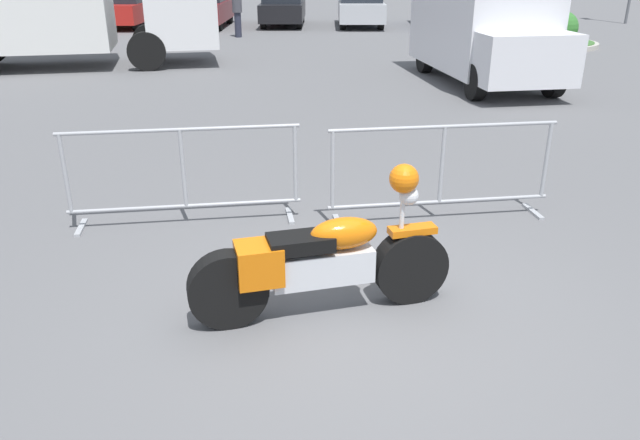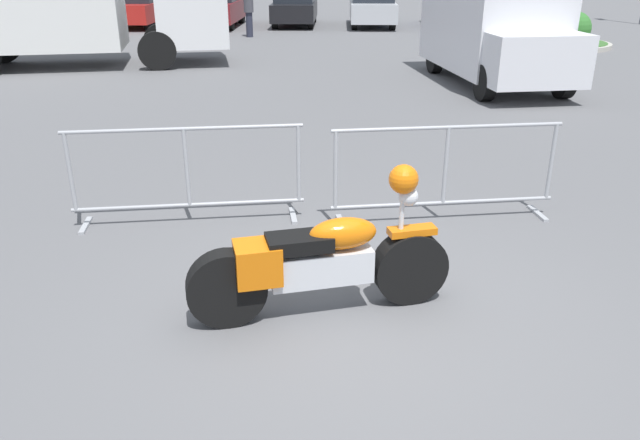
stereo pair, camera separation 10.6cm
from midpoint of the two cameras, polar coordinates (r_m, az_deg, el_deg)
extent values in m
plane|color=#5B5B5E|center=(5.05, 3.39, -9.47)|extent=(120.00, 120.00, 0.00)
cylinder|color=black|center=(5.27, 7.66, -4.23)|extent=(0.65, 0.31, 0.63)
cylinder|color=black|center=(4.94, -9.03, -6.29)|extent=(0.65, 0.31, 0.63)
cube|color=silver|center=(5.01, -0.40, -4.29)|extent=(0.86, 0.41, 0.28)
ellipsoid|color=orange|center=(4.93, 1.58, -1.21)|extent=(0.59, 0.37, 0.26)
cube|color=black|center=(4.87, -2.42, -2.07)|extent=(0.56, 0.38, 0.12)
cube|color=orange|center=(4.88, -6.24, -3.95)|extent=(0.41, 0.38, 0.31)
cube|color=orange|center=(5.13, 7.86, -0.91)|extent=(0.41, 0.22, 0.06)
cylinder|color=silver|center=(5.04, 6.91, 0.35)|extent=(0.05, 0.05, 0.44)
sphere|color=silver|center=(5.00, 7.52, 2.22)|extent=(0.16, 0.16, 0.16)
sphere|color=orange|center=(4.93, 7.08, 3.77)|extent=(0.24, 0.24, 0.24)
cylinder|color=#9EA0A5|center=(6.69, -13.17, 8.04)|extent=(2.49, 0.29, 0.04)
cylinder|color=#9EA0A5|center=(6.95, -12.55, 1.26)|extent=(2.49, 0.29, 0.04)
cylinder|color=#9EA0A5|center=(7.01, -22.67, 3.89)|extent=(0.05, 0.05, 0.85)
cylinder|color=#9EA0A5|center=(6.81, -12.85, 4.59)|extent=(0.05, 0.05, 0.85)
cylinder|color=#9EA0A5|center=(6.81, -2.72, 5.16)|extent=(0.05, 0.05, 0.85)
cube|color=#9EA0A5|center=(7.20, -21.40, -0.65)|extent=(0.10, 0.44, 0.03)
cube|color=#9EA0A5|center=(7.01, -3.20, 0.39)|extent=(0.10, 0.44, 0.03)
cylinder|color=#9EA0A5|center=(6.76, 10.92, 8.38)|extent=(2.49, 0.29, 0.04)
cylinder|color=#9EA0A5|center=(7.01, 10.41, 1.65)|extent=(2.49, 0.29, 0.04)
cylinder|color=#9EA0A5|center=(6.59, 0.70, 4.57)|extent=(0.05, 0.05, 0.85)
cylinder|color=#9EA0A5|center=(6.87, 10.66, 4.95)|extent=(0.05, 0.05, 0.85)
cylinder|color=#9EA0A5|center=(7.34, 19.60, 5.17)|extent=(0.05, 0.05, 0.85)
cube|color=#9EA0A5|center=(6.82, 1.25, -0.27)|extent=(0.10, 0.44, 0.03)
cube|color=#9EA0A5|center=(7.51, 18.51, 0.74)|extent=(0.10, 0.44, 0.03)
cube|color=silver|center=(17.74, -12.79, 18.36)|extent=(2.13, 2.45, 1.90)
cylinder|color=black|center=(18.82, -15.46, 15.44)|extent=(0.99, 0.43, 0.96)
cylinder|color=black|center=(16.91, -15.75, 14.63)|extent=(0.99, 0.43, 0.96)
cube|color=silver|center=(15.33, 14.17, 17.13)|extent=(2.46, 4.30, 2.00)
cube|color=silver|center=(13.13, 18.20, 13.74)|extent=(1.99, 1.11, 1.00)
cylinder|color=black|center=(13.95, 20.37, 11.93)|extent=(0.32, 0.74, 0.72)
cylinder|color=black|center=(13.22, 13.84, 12.14)|extent=(0.32, 0.74, 0.72)
cylinder|color=black|center=(16.87, 14.98, 14.27)|extent=(0.32, 0.74, 0.72)
cylinder|color=black|center=(16.27, 9.38, 14.43)|extent=(0.32, 0.74, 0.72)
cube|color=yellow|center=(28.71, -23.87, 16.92)|extent=(1.87, 4.13, 0.66)
cylinder|color=black|center=(30.19, -24.06, 16.58)|extent=(0.24, 0.61, 0.60)
cylinder|color=black|center=(29.66, -21.52, 16.87)|extent=(0.24, 0.61, 0.60)
cylinder|color=black|center=(27.84, -26.19, 15.84)|extent=(0.24, 0.61, 0.60)
cylinder|color=black|center=(27.27, -23.48, 16.17)|extent=(0.24, 0.61, 0.60)
cube|color=#B21E19|center=(27.95, -17.36, 17.76)|extent=(2.00, 4.42, 0.71)
cylinder|color=black|center=(29.51, -17.92, 17.35)|extent=(0.26, 0.66, 0.64)
cylinder|color=black|center=(29.10, -15.02, 17.59)|extent=(0.26, 0.66, 0.64)
cylinder|color=black|center=(26.89, -19.73, 16.67)|extent=(0.26, 0.66, 0.64)
cylinder|color=black|center=(26.44, -16.57, 16.95)|extent=(0.26, 0.66, 0.64)
cube|color=maroon|center=(27.24, -10.59, 18.31)|extent=(2.08, 4.59, 0.73)
cylinder|color=black|center=(28.82, -11.58, 17.87)|extent=(0.27, 0.68, 0.67)
cylinder|color=black|center=(28.55, -8.40, 18.03)|extent=(0.27, 0.68, 0.67)
cylinder|color=black|center=(26.02, -12.87, 17.25)|extent=(0.27, 0.68, 0.67)
cylinder|color=black|center=(25.72, -9.38, 17.44)|extent=(0.27, 0.68, 0.67)
cube|color=black|center=(27.41, -3.50, 18.57)|extent=(1.94, 4.30, 0.69)
cylinder|color=black|center=(28.83, -4.80, 18.19)|extent=(0.25, 0.64, 0.63)
cylinder|color=black|center=(28.74, -1.79, 18.24)|extent=(0.25, 0.64, 0.63)
cylinder|color=black|center=(26.16, -5.34, 17.68)|extent=(0.25, 0.64, 0.63)
cylinder|color=black|center=(26.05, -2.03, 17.74)|extent=(0.25, 0.64, 0.63)
cube|color=#B7BABF|center=(27.18, 3.59, 18.58)|extent=(2.03, 4.48, 0.71)
cylinder|color=black|center=(28.57, 1.86, 18.24)|extent=(0.26, 0.66, 0.65)
cylinder|color=black|center=(28.65, 5.01, 18.18)|extent=(0.26, 0.66, 0.65)
cylinder|color=black|center=(25.78, 1.99, 17.71)|extent=(0.26, 0.66, 0.65)
cylinder|color=black|center=(25.86, 5.47, 17.64)|extent=(0.26, 0.66, 0.65)
cube|color=#284799|center=(27.54, 10.59, 18.23)|extent=(1.89, 4.17, 0.67)
cylinder|color=black|center=(28.75, 8.67, 17.99)|extent=(0.24, 0.62, 0.61)
cylinder|color=black|center=(28.97, 11.54, 17.83)|extent=(0.24, 0.62, 0.61)
cylinder|color=black|center=(26.17, 9.44, 17.47)|extent=(0.24, 0.62, 0.61)
cylinder|color=black|center=(26.41, 12.58, 17.29)|extent=(0.24, 0.62, 0.61)
cylinder|color=#262838|center=(23.52, -7.64, 17.26)|extent=(0.32, 0.32, 0.85)
cylinder|color=#3F3F47|center=(23.46, -7.74, 19.05)|extent=(0.45, 0.45, 0.62)
cylinder|color=#ADA89E|center=(22.31, 19.67, 14.96)|extent=(3.32, 3.32, 0.14)
cylinder|color=#38662D|center=(22.30, 19.70, 15.16)|extent=(3.06, 3.06, 0.02)
sphere|color=#1E511E|center=(22.52, 19.64, 16.49)|extent=(1.16, 1.16, 1.16)
sphere|color=#286023|center=(22.47, 20.11, 16.34)|extent=(1.10, 1.10, 1.10)
sphere|color=#33702D|center=(22.33, 21.10, 16.09)|extent=(1.02, 1.02, 1.02)
sphere|color=#1E511E|center=(22.19, 19.00, 16.24)|extent=(0.95, 0.95, 0.95)
camera|label=1|loc=(0.05, -90.57, -0.24)|focal=35.00mm
camera|label=2|loc=(0.05, 89.43, 0.24)|focal=35.00mm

